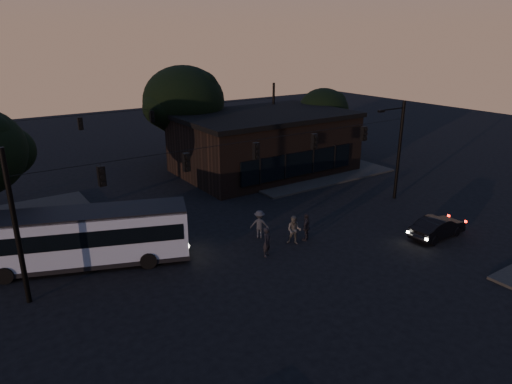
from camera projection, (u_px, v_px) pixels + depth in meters
ground at (296, 262)px, 25.40m from camera, size 120.00×120.00×0.00m
sidewalk_far_right at (302, 170)px, 42.70m from camera, size 14.00×10.00×0.15m
building at (264, 142)px, 41.80m from camera, size 15.40×10.41×5.40m
tree_behind at (184, 101)px, 42.73m from camera, size 7.60×7.60×9.43m
tree_right at (323, 110)px, 47.54m from camera, size 5.20×5.20×6.86m
signal_rig_near at (256, 169)px, 27.08m from camera, size 26.24×0.30×7.50m
signal_rig_far at (153, 130)px, 39.69m from camera, size 26.24×0.30×7.50m
bus at (84, 235)px, 24.60m from camera, size 11.23×6.36×3.11m
car at (438, 227)px, 28.34m from camera, size 4.11×1.52×1.34m
pedestrian_a at (267, 242)px, 25.86m from camera, size 0.76×0.67×1.74m
pedestrian_b at (294, 230)px, 27.37m from camera, size 1.09×1.09×1.78m
pedestrian_c at (306, 227)px, 27.87m from camera, size 1.11×0.92×1.77m
pedestrian_d at (260, 224)px, 28.24m from camera, size 1.31×1.24×1.79m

